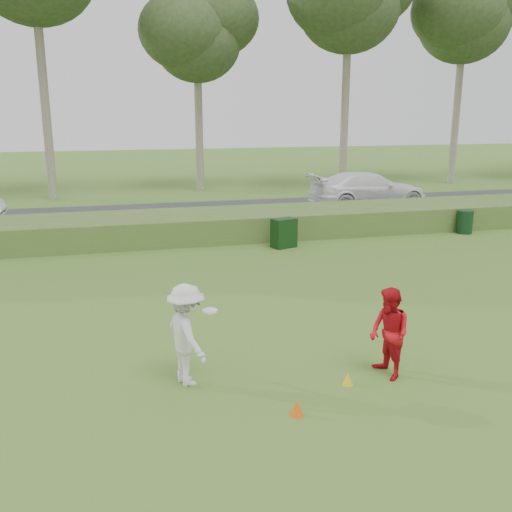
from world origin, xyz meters
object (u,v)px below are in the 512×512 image
object	(u,v)px
player_red	(389,333)
utility_cabinet	(284,233)
trash_bin	(465,222)
car_right	(368,190)
cone_orange	(297,408)
cone_yellow	(348,379)
player_white	(187,335)

from	to	relation	value
player_red	utility_cabinet	distance (m)	9.81
trash_bin	car_right	size ratio (longest dim) A/B	0.16
utility_cabinet	car_right	xyz separation A→B (m)	(6.26, 6.65, 0.38)
player_red	cone_orange	world-z (taller)	player_red
cone_yellow	utility_cabinet	world-z (taller)	utility_cabinet
cone_orange	cone_yellow	world-z (taller)	cone_orange
trash_bin	car_right	world-z (taller)	car_right
utility_cabinet	trash_bin	bearing A→B (deg)	-15.02
car_right	utility_cabinet	bearing A→B (deg)	135.99
trash_bin	car_right	xyz separation A→B (m)	(-1.06, 6.20, 0.44)
player_red	cone_yellow	xyz separation A→B (m)	(-0.80, -0.13, -0.70)
trash_bin	cone_yellow	bearing A→B (deg)	-131.88
trash_bin	player_white	bearing A→B (deg)	-141.20
player_red	trash_bin	distance (m)	13.24
player_white	cone_orange	bearing A→B (deg)	-152.34
player_white	trash_bin	xyz separation A→B (m)	(11.88, 9.55, -0.45)
player_white	utility_cabinet	xyz separation A→B (m)	(4.56, 9.11, -0.39)
cone_yellow	utility_cabinet	size ratio (longest dim) A/B	0.22
cone_orange	cone_yellow	size ratio (longest dim) A/B	1.12
cone_orange	cone_yellow	distance (m)	1.38
player_white	car_right	world-z (taller)	player_white
cone_orange	car_right	xyz separation A→B (m)	(9.35, 17.25, 0.76)
player_white	trash_bin	size ratio (longest dim) A/B	2.01
utility_cabinet	cone_orange	bearing A→B (deg)	-124.78
utility_cabinet	player_red	bearing A→B (deg)	-115.09
cone_yellow	car_right	bearing A→B (deg)	63.62
trash_bin	cone_orange	bearing A→B (deg)	-133.32
player_white	cone_yellow	size ratio (longest dim) A/B	8.21
player_red	car_right	bearing A→B (deg)	149.28
cone_orange	utility_cabinet	xyz separation A→B (m)	(3.09, 10.60, 0.38)
player_white	cone_orange	distance (m)	2.23
player_red	cone_yellow	size ratio (longest dim) A/B	7.50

